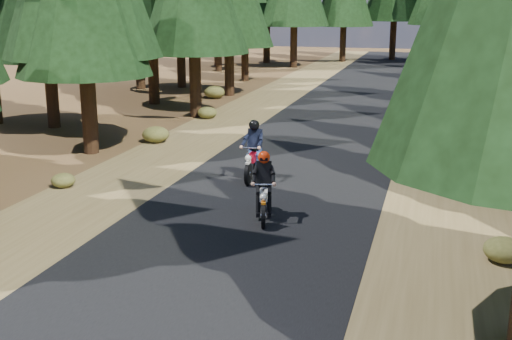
{
  "coord_description": "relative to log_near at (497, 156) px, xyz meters",
  "views": [
    {
      "loc": [
        4.14,
        -13.06,
        5.11
      ],
      "look_at": [
        0.0,
        1.5,
        1.1
      ],
      "focal_mm": 45.0,
      "sensor_mm": 36.0,
      "label": 1
    }
  ],
  "objects": [
    {
      "name": "log_near",
      "position": [
        0.0,
        0.0,
        0.0
      ],
      "size": [
        5.08,
        1.31,
        0.32
      ],
      "primitive_type": "cylinder",
      "rotation": [
        0.0,
        1.57,
        0.2
      ],
      "color": "#4C4233",
      "rests_on": "ground"
    },
    {
      "name": "shoulder_l",
      "position": [
        -10.79,
        -3.88,
        -0.16
      ],
      "size": [
        3.2,
        100.0,
        0.01
      ],
      "primitive_type": "cube",
      "color": "brown",
      "rests_on": "ground"
    },
    {
      "name": "rider_lead",
      "position": [
        -5.88,
        -7.8,
        0.39
      ],
      "size": [
        0.99,
        1.92,
        1.64
      ],
      "rotation": [
        0.0,
        0.0,
        3.39
      ],
      "color": "white",
      "rests_on": "road"
    },
    {
      "name": "understory_shrubs",
      "position": [
        -5.55,
        0.2,
        0.12
      ],
      "size": [
        16.57,
        32.59,
        0.67
      ],
      "color": "#474C1E",
      "rests_on": "ground"
    },
    {
      "name": "rider_follow",
      "position": [
        -7.12,
        -4.43,
        0.42
      ],
      "size": [
        0.71,
        1.98,
        1.74
      ],
      "rotation": [
        0.0,
        0.0,
        3.21
      ],
      "color": "maroon",
      "rests_on": "road"
    },
    {
      "name": "road",
      "position": [
        -6.19,
        -3.88,
        -0.15
      ],
      "size": [
        6.0,
        100.0,
        0.01
      ],
      "primitive_type": "cube",
      "color": "black",
      "rests_on": "ground"
    },
    {
      "name": "shoulder_r",
      "position": [
        -1.59,
        -3.88,
        -0.16
      ],
      "size": [
        3.2,
        100.0,
        0.01
      ],
      "primitive_type": "cube",
      "color": "brown",
      "rests_on": "ground"
    },
    {
      "name": "ground",
      "position": [
        -6.19,
        -8.88,
        -0.16
      ],
      "size": [
        120.0,
        120.0,
        0.0
      ],
      "primitive_type": "plane",
      "color": "#473119",
      "rests_on": "ground"
    }
  ]
}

